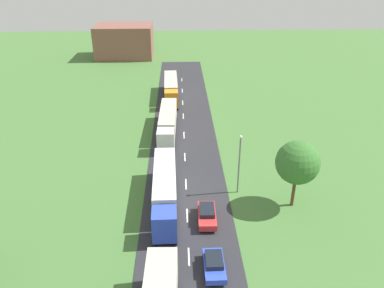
{
  "coord_description": "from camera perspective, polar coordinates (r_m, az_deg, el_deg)",
  "views": [
    {
      "loc": [
        -0.68,
        -4.72,
        25.78
      ],
      "look_at": [
        1.05,
        43.46,
        1.45
      ],
      "focal_mm": 35.51,
      "sensor_mm": 36.0,
      "label": 1
    }
  ],
  "objects": [
    {
      "name": "lane_marking_centre",
      "position": [
        35.33,
        -0.33,
        -19.94
      ],
      "size": [
        0.16,
        119.56,
        0.01
      ],
      "color": "white",
      "rests_on": "road"
    },
    {
      "name": "truck_second",
      "position": [
        42.83,
        -4.11,
        -6.7
      ],
      "size": [
        2.77,
        14.14,
        3.73
      ],
      "color": "blue",
      "rests_on": "road"
    },
    {
      "name": "tree_maple",
      "position": [
        42.54,
        15.58,
        -2.72
      ],
      "size": [
        4.81,
        4.81,
        7.97
      ],
      "color": "#513823",
      "rests_on": "ground"
    },
    {
      "name": "lamppost_second",
      "position": [
        44.24,
        7.12,
        -2.58
      ],
      "size": [
        0.36,
        0.36,
        7.55
      ],
      "color": "slate",
      "rests_on": "ground"
    },
    {
      "name": "car_second",
      "position": [
        35.75,
        3.34,
        -17.61
      ],
      "size": [
        1.9,
        4.02,
        1.39
      ],
      "color": "blue",
      "rests_on": "road"
    },
    {
      "name": "distant_building",
      "position": [
        108.97,
        -10.09,
        14.99
      ],
      "size": [
        15.15,
        11.76,
        8.51
      ],
      "primitive_type": "cube",
      "color": "brown",
      "rests_on": "ground"
    },
    {
      "name": "car_third",
      "position": [
        41.17,
        2.26,
        -10.53
      ],
      "size": [
        1.98,
        4.43,
        1.49
      ],
      "color": "red",
      "rests_on": "road"
    },
    {
      "name": "truck_third",
      "position": [
        59.55,
        -3.68,
        3.28
      ],
      "size": [
        2.81,
        14.41,
        3.5
      ],
      "color": "white",
      "rests_on": "road"
    },
    {
      "name": "road",
      "position": [
        38.96,
        -0.56,
        -14.61
      ],
      "size": [
        10.0,
        140.0,
        0.06
      ],
      "primitive_type": "cube",
      "color": "#2B2B30",
      "rests_on": "ground"
    },
    {
      "name": "truck_fourth",
      "position": [
        75.25,
        -3.18,
        8.43
      ],
      "size": [
        2.83,
        14.2,
        3.59
      ],
      "color": "orange",
      "rests_on": "road"
    }
  ]
}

